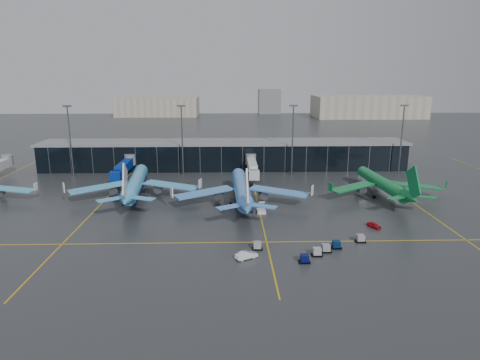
{
  "coord_description": "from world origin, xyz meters",
  "views": [
    {
      "loc": [
        1.66,
        -103.5,
        36.4
      ],
      "look_at": [
        5.0,
        18.0,
        6.0
      ],
      "focal_mm": 32.0,
      "sensor_mm": 36.0,
      "label": 1
    }
  ],
  "objects_px": {
    "service_van_white": "(246,255)",
    "baggage_carts": "(317,248)",
    "airliner_arkefly": "(135,175)",
    "mobile_airstair": "(261,210)",
    "airliner_aer_lingus": "(382,176)",
    "airliner_klm_near": "(241,180)",
    "service_van_red": "(374,225)"
  },
  "relations": [
    {
      "from": "airliner_arkefly",
      "to": "airliner_aer_lingus",
      "type": "xyz_separation_m",
      "value": [
        74.16,
        -0.82,
        -0.61
      ]
    },
    {
      "from": "airliner_arkefly",
      "to": "mobile_airstair",
      "type": "height_order",
      "value": "airliner_arkefly"
    },
    {
      "from": "baggage_carts",
      "to": "airliner_aer_lingus",
      "type": "bearing_deg",
      "value": 55.88
    },
    {
      "from": "airliner_aer_lingus",
      "to": "baggage_carts",
      "type": "bearing_deg",
      "value": -128.04
    },
    {
      "from": "airliner_arkefly",
      "to": "mobile_airstair",
      "type": "distance_m",
      "value": 40.26
    },
    {
      "from": "airliner_arkefly",
      "to": "airliner_aer_lingus",
      "type": "relative_size",
      "value": 1.1
    },
    {
      "from": "airliner_aer_lingus",
      "to": "baggage_carts",
      "type": "xyz_separation_m",
      "value": [
        -27.74,
        -40.94,
        -5.64
      ]
    },
    {
      "from": "mobile_airstair",
      "to": "service_van_white",
      "type": "xyz_separation_m",
      "value": [
        -5.2,
        -29.24,
        0.0
      ]
    },
    {
      "from": "airliner_klm_near",
      "to": "service_van_white",
      "type": "height_order",
      "value": "airliner_klm_near"
    },
    {
      "from": "baggage_carts",
      "to": "airliner_arkefly",
      "type": "bearing_deg",
      "value": 138.03
    },
    {
      "from": "airliner_klm_near",
      "to": "baggage_carts",
      "type": "distance_m",
      "value": 38.24
    },
    {
      "from": "airliner_arkefly",
      "to": "airliner_klm_near",
      "type": "distance_m",
      "value": 32.3
    },
    {
      "from": "airliner_arkefly",
      "to": "airliner_aer_lingus",
      "type": "distance_m",
      "value": 74.16
    },
    {
      "from": "airliner_klm_near",
      "to": "airliner_aer_lingus",
      "type": "xyz_separation_m",
      "value": [
        42.65,
        6.28,
        -0.64
      ]
    },
    {
      "from": "airliner_aer_lingus",
      "to": "mobile_airstair",
      "type": "distance_m",
      "value": 40.78
    },
    {
      "from": "airliner_aer_lingus",
      "to": "airliner_klm_near",
      "type": "bearing_deg",
      "value": -175.54
    },
    {
      "from": "service_van_white",
      "to": "baggage_carts",
      "type": "bearing_deg",
      "value": -106.66
    },
    {
      "from": "airliner_arkefly",
      "to": "mobile_airstair",
      "type": "bearing_deg",
      "value": -28.38
    },
    {
      "from": "mobile_airstair",
      "to": "service_van_red",
      "type": "distance_m",
      "value": 29.18
    },
    {
      "from": "mobile_airstair",
      "to": "service_van_red",
      "type": "height_order",
      "value": "mobile_airstair"
    },
    {
      "from": "airliner_aer_lingus",
      "to": "service_van_white",
      "type": "distance_m",
      "value": 61.65
    },
    {
      "from": "airliner_arkefly",
      "to": "baggage_carts",
      "type": "bearing_deg",
      "value": -47.24
    },
    {
      "from": "mobile_airstair",
      "to": "service_van_red",
      "type": "xyz_separation_m",
      "value": [
        26.48,
        -12.25,
        -0.13
      ]
    },
    {
      "from": "airliner_arkefly",
      "to": "service_van_white",
      "type": "bearing_deg",
      "value": -60.29
    },
    {
      "from": "mobile_airstair",
      "to": "airliner_arkefly",
      "type": "bearing_deg",
      "value": 155.03
    },
    {
      "from": "service_van_red",
      "to": "service_van_white",
      "type": "distance_m",
      "value": 35.94
    },
    {
      "from": "airliner_arkefly",
      "to": "service_van_red",
      "type": "height_order",
      "value": "airliner_arkefly"
    },
    {
      "from": "baggage_carts",
      "to": "service_van_white",
      "type": "xyz_separation_m",
      "value": [
        -15.04,
        -3.09,
        0.01
      ]
    },
    {
      "from": "airliner_arkefly",
      "to": "service_van_white",
      "type": "distance_m",
      "value": 55.09
    },
    {
      "from": "service_van_red",
      "to": "service_van_white",
      "type": "height_order",
      "value": "service_van_white"
    },
    {
      "from": "airliner_klm_near",
      "to": "airliner_aer_lingus",
      "type": "height_order",
      "value": "airliner_klm_near"
    },
    {
      "from": "airliner_klm_near",
      "to": "baggage_carts",
      "type": "bearing_deg",
      "value": -68.41
    }
  ]
}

